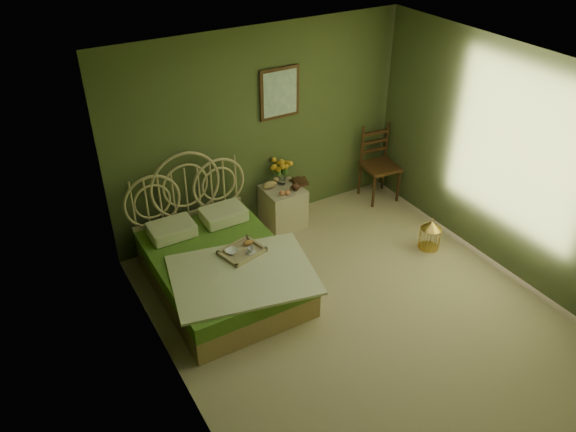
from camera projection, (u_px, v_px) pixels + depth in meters
floor at (361, 315)px, 6.09m from camera, size 4.50×4.50×0.00m
ceiling at (383, 83)px, 4.68m from camera, size 4.50×4.50×0.00m
wall_back at (261, 131)px, 7.02m from camera, size 4.00×0.00×4.00m
wall_left at (172, 281)px, 4.54m from camera, size 0.00×4.50×4.50m
wall_right at (514, 165)px, 6.23m from camera, size 0.00×4.50×4.50m
wall_art at (280, 93)px, 6.87m from camera, size 0.54×0.04×0.64m
bed at (221, 266)px, 6.34m from camera, size 1.68×2.12×1.31m
nightstand at (283, 201)px, 7.42m from camera, size 0.50×0.50×0.98m
chair at (377, 159)px, 7.93m from camera, size 0.52×0.52×1.06m
birdcage at (430, 235)px, 7.04m from camera, size 0.26×0.26×0.39m
book_lower at (294, 184)px, 7.38m from camera, size 0.21×0.25×0.02m
book_upper at (294, 182)px, 7.37m from camera, size 0.24×0.29×0.02m
cereal_bowl at (232, 251)px, 6.18m from camera, size 0.17×0.17×0.03m
coffee_cup at (251, 250)px, 6.17m from camera, size 0.09×0.09×0.07m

